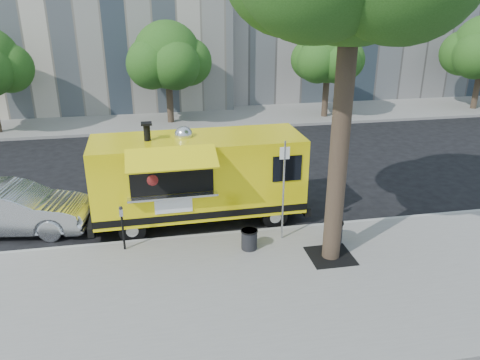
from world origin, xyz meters
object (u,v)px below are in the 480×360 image
at_px(far_tree_c, 328,54).
at_px(parking_meter, 122,223).
at_px(sedan, 12,209).
at_px(food_truck, 198,176).
at_px(trash_bin_right, 333,232).
at_px(sign_post, 284,185).
at_px(trash_bin_left, 249,239).
at_px(far_tree_b, 167,55).

relative_size(far_tree_c, parking_meter, 3.90).
bearing_deg(far_tree_c, parking_meter, -128.66).
xyz_separation_m(parking_meter, sedan, (-3.40, 2.03, -0.22)).
bearing_deg(food_truck, trash_bin_right, -34.21).
height_order(sign_post, trash_bin_left, sign_post).
relative_size(far_tree_c, sedan, 1.12).
bearing_deg(trash_bin_left, far_tree_c, 62.37).
relative_size(sign_post, food_truck, 0.44).
height_order(far_tree_b, far_tree_c, far_tree_b).
bearing_deg(trash_bin_right, far_tree_b, 104.88).
xyz_separation_m(sign_post, trash_bin_left, (-1.07, -0.42, -1.39)).
distance_m(sign_post, parking_meter, 4.64).
xyz_separation_m(sedan, trash_bin_right, (9.34, -2.78, -0.26)).
bearing_deg(parking_meter, far_tree_c, 51.34).
xyz_separation_m(far_tree_b, sign_post, (2.55, -14.25, -1.98)).
xyz_separation_m(parking_meter, food_truck, (2.29, 1.62, 0.59)).
height_order(far_tree_b, sedan, far_tree_b).
bearing_deg(sign_post, trash_bin_left, -158.57).
distance_m(far_tree_c, sign_post, 15.48).
bearing_deg(sign_post, parking_meter, 177.48).
distance_m(sedan, trash_bin_right, 9.74).
bearing_deg(far_tree_c, trash_bin_left, -117.63).
relative_size(sedan, trash_bin_left, 7.92).
xyz_separation_m(far_tree_b, parking_meter, (-2.00, -14.05, -2.85)).
height_order(parking_meter, sedan, sedan).
xyz_separation_m(parking_meter, trash_bin_left, (3.48, -0.62, -0.52)).
bearing_deg(trash_bin_left, food_truck, 117.88).
relative_size(sign_post, sedan, 0.65).
relative_size(far_tree_b, sedan, 1.19).
xyz_separation_m(sign_post, trash_bin_right, (1.38, -0.55, -1.34)).
height_order(far_tree_c, sign_post, far_tree_c).
height_order(far_tree_b, parking_meter, far_tree_b).
relative_size(parking_meter, trash_bin_right, 2.00).
distance_m(far_tree_c, food_truck, 15.08).
xyz_separation_m(trash_bin_left, trash_bin_right, (2.45, -0.13, 0.04)).
xyz_separation_m(parking_meter, trash_bin_right, (5.93, -0.75, -0.48)).
bearing_deg(trash_bin_right, parking_meter, 172.83).
distance_m(food_truck, trash_bin_right, 4.47).
bearing_deg(food_truck, far_tree_c, 53.13).
xyz_separation_m(far_tree_c, trash_bin_left, (-7.52, -14.37, -3.25)).
height_order(sign_post, sedan, sign_post).
relative_size(trash_bin_left, trash_bin_right, 0.87).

